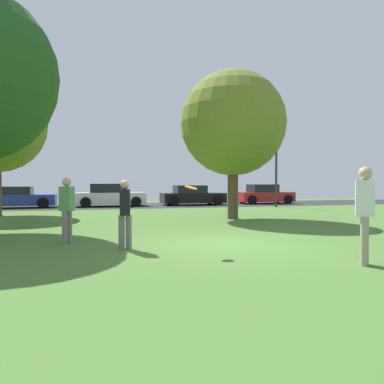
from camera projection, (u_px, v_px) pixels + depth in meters
ground_plane at (224, 244)px, 9.18m from camera, size 44.00×44.00×0.00m
road_strip at (139, 205)px, 24.59m from camera, size 44.00×6.40×0.01m
oak_tree_center at (233, 124)px, 15.45m from camera, size 4.37×4.37×6.18m
person_thrower at (365, 210)px, 6.81m from camera, size 0.39×0.37×1.81m
person_catcher at (67, 207)px, 9.24m from camera, size 0.39×0.37×1.64m
person_bystander at (125, 211)px, 8.43m from camera, size 0.30×0.35×1.58m
frisbee_disc at (191, 188)px, 8.03m from camera, size 0.38×0.38×0.09m
parked_car_blue at (16, 198)px, 22.30m from camera, size 4.46×1.94×1.28m
parked_car_white at (110, 196)px, 23.81m from camera, size 4.36×2.05×1.45m
parked_car_black at (192, 196)px, 25.34m from camera, size 4.29×2.05×1.33m
parked_car_red at (264, 195)px, 27.02m from camera, size 4.00×1.94×1.39m
street_lamp_post at (276, 171)px, 23.01m from camera, size 0.14×0.14×4.50m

